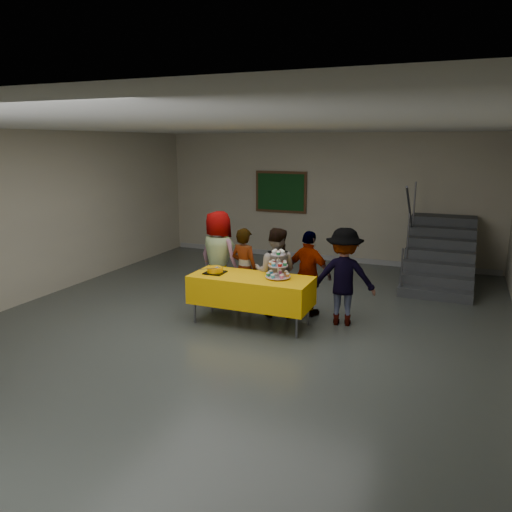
# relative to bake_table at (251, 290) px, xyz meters

# --- Properties ---
(room_shell) EXTENTS (10.00, 10.04, 3.02)m
(room_shell) POSITION_rel_bake_table_xyz_m (-0.12, -0.28, 1.57)
(room_shell) COLOR #4C514C
(room_shell) RESTS_ON ground
(bake_table) EXTENTS (1.88, 0.78, 0.77)m
(bake_table) POSITION_rel_bake_table_xyz_m (0.00, 0.00, 0.00)
(bake_table) COLOR #595960
(bake_table) RESTS_ON ground
(cupcake_stand) EXTENTS (0.38, 0.38, 0.44)m
(cupcake_stand) POSITION_rel_bake_table_xyz_m (0.42, 0.06, 0.40)
(cupcake_stand) COLOR silver
(cupcake_stand) RESTS_ON bake_table
(bear_cake) EXTENTS (0.32, 0.36, 0.12)m
(bear_cake) POSITION_rel_bake_table_xyz_m (-0.60, -0.04, 0.27)
(bear_cake) COLOR black
(bear_cake) RESTS_ON bake_table
(schoolchild_a) EXTENTS (0.91, 0.71, 1.64)m
(schoolchild_a) POSITION_rel_bake_table_xyz_m (-0.93, 0.74, 0.26)
(schoolchild_a) COLOR slate
(schoolchild_a) RESTS_ON ground
(schoolchild_b) EXTENTS (0.58, 0.45, 1.41)m
(schoolchild_b) POSITION_rel_bake_table_xyz_m (-0.37, 0.58, 0.15)
(schoolchild_b) COLOR slate
(schoolchild_b) RESTS_ON ground
(schoolchild_c) EXTENTS (0.79, 0.66, 1.46)m
(schoolchild_c) POSITION_rel_bake_table_xyz_m (0.21, 0.53, 0.17)
(schoolchild_c) COLOR slate
(schoolchild_c) RESTS_ON ground
(schoolchild_d) EXTENTS (0.89, 0.57, 1.41)m
(schoolchild_d) POSITION_rel_bake_table_xyz_m (0.71, 0.73, 0.15)
(schoolchild_d) COLOR slate
(schoolchild_d) RESTS_ON ground
(schoolchild_e) EXTENTS (1.07, 0.73, 1.52)m
(schoolchild_e) POSITION_rel_bake_table_xyz_m (1.31, 0.56, 0.21)
(schoolchild_e) COLOR slate
(schoolchild_e) RESTS_ON ground
(staircase) EXTENTS (1.30, 2.40, 2.04)m
(staircase) POSITION_rel_bake_table_xyz_m (2.58, 3.83, -0.07)
(staircase) COLOR #424447
(staircase) RESTS_ON ground
(noticeboard) EXTENTS (1.30, 0.05, 1.00)m
(noticeboard) POSITION_rel_bake_table_xyz_m (-1.19, 4.66, 1.04)
(noticeboard) COLOR #472B16
(noticeboard) RESTS_ON ground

